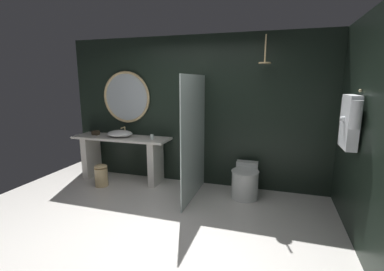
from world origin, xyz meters
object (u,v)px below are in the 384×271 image
vessel_sink (120,134)px  tumbler_cup (152,137)px  tissue_box (96,133)px  hanging_bathrobe (350,120)px  round_wall_mirror (126,97)px  rain_shower_head (265,59)px  waste_bin (101,175)px  toilet (245,182)px

vessel_sink → tumbler_cup: vessel_sink is taller
tissue_box → hanging_bathrobe: 4.20m
vessel_sink → tissue_box: (-0.54, 0.02, -0.02)m
tissue_box → round_wall_mirror: bearing=21.8°
vessel_sink → hanging_bathrobe: (3.56, -0.74, 0.50)m
rain_shower_head → hanging_bathrobe: size_ratio=0.60×
round_wall_mirror → waste_bin: bearing=-106.8°
toilet → tissue_box: bearing=177.5°
vessel_sink → waste_bin: bearing=-113.1°
rain_shower_head → hanging_bathrobe: 1.47m
vessel_sink → rain_shower_head: size_ratio=1.15×
waste_bin → hanging_bathrobe: bearing=-5.2°
tumbler_cup → toilet: 1.78m
rain_shower_head → hanging_bathrobe: (1.03, -0.71, -0.76)m
tumbler_cup → rain_shower_head: bearing=-0.3°
vessel_sink → waste_bin: 0.81m
vessel_sink → tumbler_cup: bearing=-1.2°
tumbler_cup → round_wall_mirror: round_wall_mirror is taller
hanging_bathrobe → round_wall_mirror: bearing=164.5°
tissue_box → hanging_bathrobe: size_ratio=0.17×
toilet → waste_bin: size_ratio=1.53×
rain_shower_head → toilet: size_ratio=0.69×
vessel_sink → toilet: bearing=-2.6°
tumbler_cup → round_wall_mirror: size_ratio=0.09×
toilet → waste_bin: toilet is taller
round_wall_mirror → toilet: 2.65m
rain_shower_head → toilet: bearing=-157.6°
toilet → waste_bin: 2.51m
tumbler_cup → toilet: bearing=-3.2°
vessel_sink → waste_bin: (-0.17, -0.40, -0.69)m
waste_bin → tissue_box: bearing=131.5°
tumbler_cup → round_wall_mirror: bearing=157.7°
vessel_sink → hanging_bathrobe: size_ratio=0.69×
toilet → tumbler_cup: bearing=176.8°
vessel_sink → hanging_bathrobe: hanging_bathrobe is taller
tumbler_cup → toilet: tumbler_cup is taller
round_wall_mirror → hanging_bathrobe: 3.67m
tumbler_cup → toilet: (1.66, -0.09, -0.61)m
vessel_sink → tumbler_cup: size_ratio=5.58×
vessel_sink → toilet: vessel_sink is taller
waste_bin → rain_shower_head: bearing=7.9°
tissue_box → rain_shower_head: (3.06, -0.04, 1.29)m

